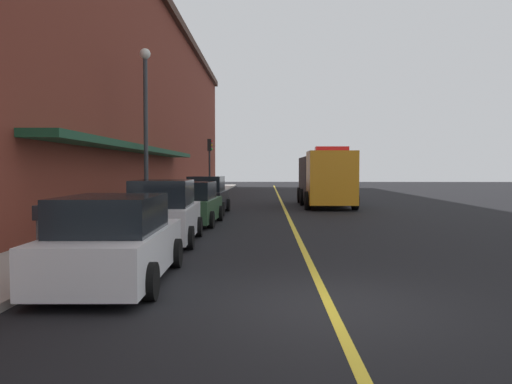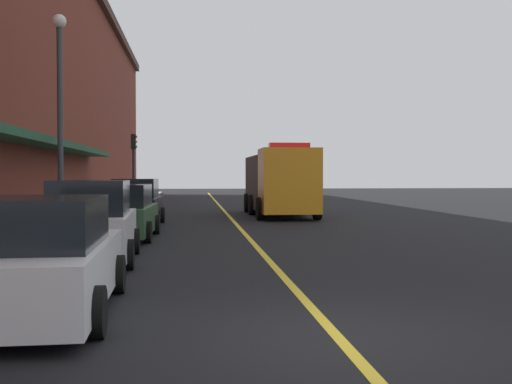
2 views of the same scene
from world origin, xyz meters
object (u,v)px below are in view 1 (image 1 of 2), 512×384
object	(u,v)px
parked_car_2	(192,204)
parked_car_3	(207,196)
parked_car_1	(164,214)
parked_car_0	(114,242)
street_lamp_left	(146,115)
utility_truck	(325,179)
parking_meter_2	(168,194)
parking_meter_1	(38,227)
parking_meter_0	(174,193)
traffic_light_near	(210,156)

from	to	relation	value
parked_car_2	parked_car_3	world-z (taller)	parked_car_3
parked_car_1	parked_car_3	world-z (taller)	parked_car_1
parked_car_0	street_lamp_left	xyz separation A→B (m)	(-2.05, 11.35, 3.61)
utility_truck	parked_car_2	bearing A→B (deg)	-32.40
parking_meter_2	parked_car_3	bearing A→B (deg)	61.73
parked_car_2	parked_car_3	bearing A→B (deg)	2.03
parking_meter_1	street_lamp_left	bearing A→B (deg)	93.01
parked_car_3	parking_meter_0	bearing A→B (deg)	128.87
parked_car_3	utility_truck	bearing A→B (deg)	-49.43
parked_car_3	utility_truck	distance (m)	8.23
street_lamp_left	parked_car_1	bearing A→B (deg)	-72.28
parked_car_0	parking_meter_0	xyz separation A→B (m)	(-1.45, 14.35, 0.27)
utility_truck	street_lamp_left	bearing A→B (deg)	-42.69
parking_meter_0	traffic_light_near	world-z (taller)	traffic_light_near
parking_meter_2	parked_car_0	bearing A→B (deg)	-83.54
parking_meter_1	traffic_light_near	world-z (taller)	traffic_light_near
street_lamp_left	parking_meter_0	bearing A→B (deg)	78.68
parked_car_0	street_lamp_left	bearing A→B (deg)	8.70
utility_truck	traffic_light_near	bearing A→B (deg)	-137.97
parked_car_2	street_lamp_left	xyz separation A→B (m)	(-2.04, 0.95, 3.61)
parked_car_3	parking_meter_2	distance (m)	3.02
parked_car_1	utility_truck	bearing A→B (deg)	-25.13
parked_car_1	street_lamp_left	size ratio (longest dim) A/B	0.62
parked_car_3	traffic_light_near	size ratio (longest dim) A/B	0.96
parking_meter_2	street_lamp_left	world-z (taller)	street_lamp_left
parking_meter_0	street_lamp_left	bearing A→B (deg)	-101.32
parking_meter_0	parked_car_0	bearing A→B (deg)	-84.24
parked_car_2	traffic_light_near	world-z (taller)	traffic_light_near
parking_meter_2	parking_meter_0	bearing A→B (deg)	90.00
parked_car_1	parking_meter_1	world-z (taller)	parked_car_1
parking_meter_1	traffic_light_near	distance (m)	29.17
utility_truck	parked_car_0	bearing A→B (deg)	-17.58
traffic_light_near	parking_meter_1	bearing A→B (deg)	-90.12
parking_meter_2	street_lamp_left	distance (m)	3.68
parked_car_0	parked_car_1	size ratio (longest dim) A/B	1.08
parking_meter_0	parked_car_1	bearing A→B (deg)	-81.61
parked_car_0	traffic_light_near	bearing A→B (deg)	1.21
traffic_light_near	parked_car_3	bearing A→B (deg)	-84.26
utility_truck	parking_meter_0	world-z (taller)	utility_truck
parked_car_0	parked_car_2	world-z (taller)	parked_car_2
parked_car_3	traffic_light_near	xyz separation A→B (m)	(-1.37, 13.61, 2.31)
traffic_light_near	parked_car_0	bearing A→B (deg)	-87.27
parking_meter_0	parking_meter_2	world-z (taller)	same
utility_truck	parking_meter_2	xyz separation A→B (m)	(-7.80, -7.82, -0.55)
utility_truck	traffic_light_near	distance (m)	11.56
parked_car_1	parking_meter_2	distance (m)	7.61
parked_car_0	parked_car_2	xyz separation A→B (m)	(-0.01, 10.40, 0.00)
parking_meter_0	parking_meter_2	size ratio (longest dim) A/B	1.00
parked_car_1	parked_car_0	bearing A→B (deg)	178.94
traffic_light_near	parking_meter_2	bearing A→B (deg)	-90.22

